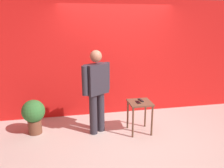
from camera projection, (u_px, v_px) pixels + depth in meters
The scene contains 7 objects.
ground_plane at pixel (130, 138), 4.16m from camera, with size 12.00×12.00×0.00m, color #B7B2A8.
back_wall_red at pixel (116, 59), 5.05m from camera, with size 6.26×0.12×2.61m, color red.
standing_person at pixel (97, 88), 4.15m from camera, with size 0.60×0.43×1.63m.
side_table at pixel (140, 108), 4.26m from camera, with size 0.44×0.44×0.64m.
cell_phone at pixel (138, 102), 4.20m from camera, with size 0.07×0.14×0.01m, color black.
tv_remote at pixel (141, 100), 4.29m from camera, with size 0.04×0.17×0.02m, color black.
potted_plant at pixel (34, 114), 4.23m from camera, with size 0.44×0.44×0.69m.
Camera 1 is at (-1.05, -3.59, 2.12)m, focal length 35.08 mm.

